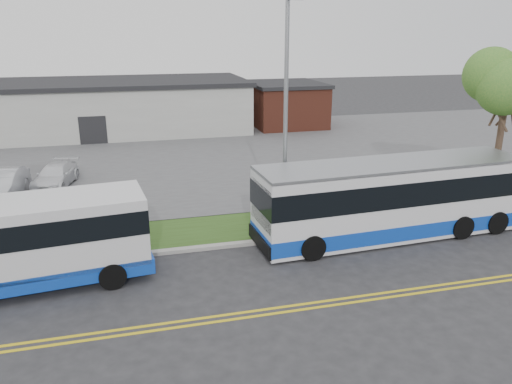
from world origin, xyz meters
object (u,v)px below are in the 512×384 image
object	(u,v)px
parked_car_b	(55,176)
pedestrian	(125,211)
shuttle_bus	(49,239)
tree_east	(509,78)
parked_car_a	(0,187)
transit_bus	(391,199)
streetlight_near	(286,109)

from	to	relation	value
parked_car_b	pedestrian	bearing A→B (deg)	-51.19
shuttle_bus	pedestrian	size ratio (longest dim) A/B	4.97
tree_east	parked_car_a	distance (m)	25.14
tree_east	parked_car_b	world-z (taller)	tree_east
transit_bus	parked_car_b	size ratio (longest dim) A/B	2.83
shuttle_bus	pedestrian	distance (m)	4.90
tree_east	shuttle_bus	world-z (taller)	tree_east
tree_east	parked_car_b	bearing A→B (deg)	158.94
pedestrian	parked_car_b	distance (m)	8.27
streetlight_near	parked_car_a	size ratio (longest dim) A/B	1.94
transit_bus	parked_car_a	world-z (taller)	transit_bus
pedestrian	parked_car_b	size ratio (longest dim) A/B	0.39
tree_east	streetlight_near	bearing A→B (deg)	-178.58
transit_bus	parked_car_b	world-z (taller)	transit_bus
shuttle_bus	transit_bus	distance (m)	13.33
parked_car_a	transit_bus	bearing A→B (deg)	-22.24
transit_bus	tree_east	bearing A→B (deg)	15.78
tree_east	streetlight_near	distance (m)	11.05
streetlight_near	parked_car_b	xyz separation A→B (m)	(-10.51, 8.56, -4.53)
shuttle_bus	transit_bus	size ratio (longest dim) A/B	0.69
tree_east	transit_bus	xyz separation A→B (m)	(-7.03, -2.40, -4.58)
parked_car_a	shuttle_bus	bearing A→B (deg)	-65.00
pedestrian	parked_car_b	bearing A→B (deg)	-107.48
parked_car_a	parked_car_b	bearing A→B (deg)	48.62
transit_bus	pedestrian	xyz separation A→B (m)	(-10.80, 3.29, -0.71)
shuttle_bus	parked_car_a	world-z (taller)	shuttle_bus
shuttle_bus	parked_car_a	xyz separation A→B (m)	(-3.49, 9.32, -0.71)
pedestrian	parked_car_a	distance (m)	7.91
streetlight_near	parked_car_b	bearing A→B (deg)	140.85
parked_car_b	tree_east	bearing A→B (deg)	-8.71
streetlight_near	transit_bus	size ratio (longest dim) A/B	0.81
pedestrian	tree_east	bearing A→B (deg)	133.21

